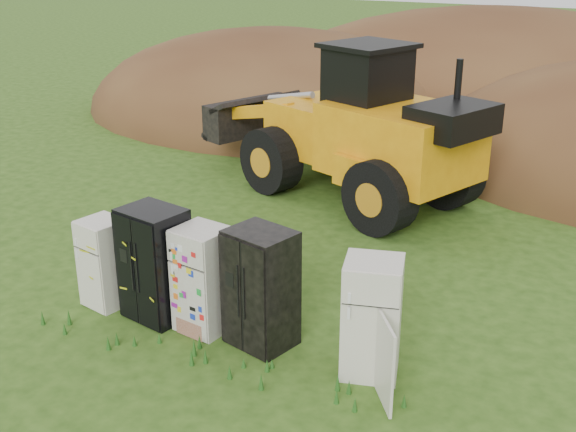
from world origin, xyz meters
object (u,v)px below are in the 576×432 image
fridge_black_side (155,264)px  fridge_open_door (372,318)px  fridge_leftmost (105,263)px  fridge_sticker (203,280)px  fridge_dark_mid (261,288)px  wheel_loader (337,118)px

fridge_black_side → fridge_open_door: bearing=11.9°
fridge_leftmost → fridge_black_side: (1.02, 0.02, 0.18)m
fridge_sticker → fridge_dark_mid: size_ratio=0.93×
fridge_open_door → wheel_loader: wheel_loader is taller
fridge_sticker → fridge_dark_mid: 1.02m
fridge_dark_mid → wheel_loader: bearing=119.2°
fridge_leftmost → wheel_loader: 7.28m
fridge_dark_mid → fridge_open_door: size_ratio=1.06×
fridge_leftmost → fridge_sticker: (1.94, 0.02, 0.10)m
fridge_open_door → wheel_loader: 7.95m
fridge_leftmost → fridge_dark_mid: (2.96, 0.02, 0.17)m
fridge_open_door → fridge_leftmost: bearing=165.8°
fridge_dark_mid → wheel_loader: wheel_loader is taller
fridge_leftmost → fridge_dark_mid: fridge_dark_mid is taller
fridge_sticker → fridge_dark_mid: fridge_dark_mid is taller
fridge_leftmost → fridge_dark_mid: size_ratio=0.82×
fridge_black_side → wheel_loader: bearing=100.3°
fridge_leftmost → fridge_black_side: fridge_black_side is taller
fridge_black_side → wheel_loader: size_ratio=0.25×
fridge_sticker → fridge_open_door: (2.80, -0.03, 0.02)m
fridge_leftmost → fridge_open_door: size_ratio=0.87×
fridge_dark_mid → wheel_loader: (-1.68, 7.06, 0.91)m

